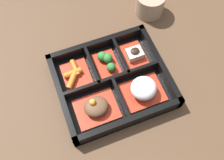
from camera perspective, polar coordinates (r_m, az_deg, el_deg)
ground_plane at (r=0.69m, az=0.00°, el=-0.92°), size 3.00×3.00×0.00m
bento_base at (r=0.69m, az=0.00°, el=-0.74°), size 0.28×0.25×0.01m
bento_rim at (r=0.68m, az=-0.02°, el=0.01°), size 0.28×0.25×0.04m
bowl_rice at (r=0.66m, az=6.86°, el=-1.98°), size 0.10×0.08×0.05m
bowl_stew at (r=0.64m, az=-3.46°, el=-5.94°), size 0.10×0.08×0.04m
bowl_tofu at (r=0.72m, az=4.90°, el=5.52°), size 0.06×0.09×0.03m
bowl_greens at (r=0.70m, az=-1.08°, el=3.98°), size 0.06×0.09×0.03m
bowl_carrots at (r=0.69m, az=-8.09°, el=1.11°), size 0.07×0.09×0.02m
tea_cup at (r=0.81m, az=8.25°, el=16.24°), size 0.09×0.09×0.07m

